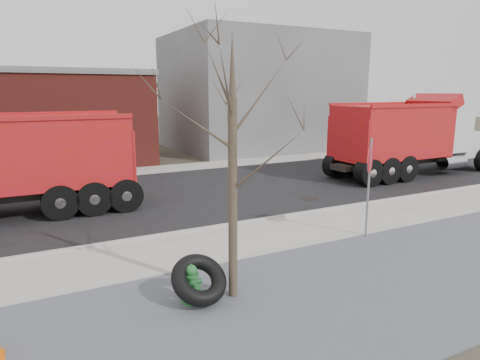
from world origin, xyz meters
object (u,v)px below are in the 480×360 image
stop_sign (370,171)px  fire_hydrant (192,285)px  dump_truck_red_a (411,135)px  dump_truck_red_b (8,160)px  truck_tire (199,280)px

stop_sign → fire_hydrant: bearing=179.0°
fire_hydrant → dump_truck_red_a: dump_truck_red_a is taller
dump_truck_red_b → dump_truck_red_a: bearing=177.9°
truck_tire → dump_truck_red_b: size_ratio=0.14×
fire_hydrant → dump_truck_red_b: 8.99m
fire_hydrant → dump_truck_red_a: size_ratio=0.08×
truck_tire → dump_truck_red_b: (-3.26, 8.36, 1.40)m
dump_truck_red_a → dump_truck_red_b: 17.54m
truck_tire → dump_truck_red_a: (14.26, 7.53, 1.50)m
truck_tire → stop_sign: 6.05m
fire_hydrant → dump_truck_red_a: bearing=14.5°
dump_truck_red_a → truck_tire: bearing=-152.9°
fire_hydrant → stop_sign: size_ratio=0.28×
truck_tire → dump_truck_red_a: dump_truck_red_a is taller
stop_sign → dump_truck_red_a: dump_truck_red_a is taller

